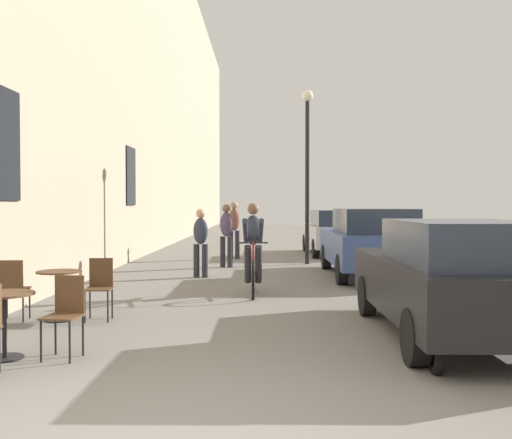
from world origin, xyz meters
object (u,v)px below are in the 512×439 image
cafe_table_near (4,311)px  cyclist_on_bicycle (253,251)px  parked_car_nearest (452,277)px  parked_motorcycle (423,318)px  street_lamp (307,154)px  cafe_chair_mid_toward_street (100,284)px  parked_car_second (370,241)px  pedestrian_mid (226,232)px  parked_car_third (335,232)px  pedestrian_far (234,227)px  cafe_table_mid (59,285)px  pedestrian_near (201,239)px  cafe_chair_mid_toward_wall (13,286)px  cafe_chair_near_toward_wall (65,310)px

cafe_table_near → cyclist_on_bicycle: bearing=60.7°
parked_car_nearest → parked_motorcycle: parked_car_nearest is taller
street_lamp → parked_car_nearest: bearing=-83.1°
cafe_chair_mid_toward_street → parked_car_second: 7.08m
pedestrian_mid → parked_car_nearest: pedestrian_mid is taller
cafe_table_near → parked_car_third: parked_car_third is taller
cyclist_on_bicycle → pedestrian_far: bearing=95.7°
cafe_table_near → parked_car_third: (5.21, 13.32, 0.26)m
cafe_table_near → pedestrian_mid: pedestrian_mid is taller
cafe_table_near → street_lamp: bearing=68.3°
cafe_table_mid → pedestrian_near: size_ratio=0.45×
cafe_table_mid → cafe_chair_mid_toward_street: bearing=7.6°
cyclist_on_bicycle → street_lamp: street_lamp is taller
pedestrian_mid → street_lamp: bearing=22.2°
cafe_chair_mid_toward_street → cyclist_on_bicycle: size_ratio=0.51×
cyclist_on_bicycle → cafe_chair_mid_toward_wall: bearing=-141.9°
cafe_chair_mid_toward_street → parked_motorcycle: (4.18, -1.89, -0.11)m
cafe_table_near → parked_car_second: parked_car_second is taller
pedestrian_far → parked_car_second: 5.61m
cafe_table_near → street_lamp: (4.06, 10.21, 2.59)m
cafe_chair_near_toward_wall → parked_car_third: parked_car_third is taller
pedestrian_far → cafe_table_mid: bearing=-102.0°
parked_car_second → cafe_chair_mid_toward_street: bearing=-133.5°
cafe_chair_mid_toward_wall → pedestrian_mid: pedestrian_mid is taller
street_lamp → parked_car_third: street_lamp is taller
cafe_chair_mid_toward_street → parked_motorcycle: cafe_chair_mid_toward_street is taller
pedestrian_near → parked_car_third: pedestrian_near is taller
pedestrian_mid → parked_car_second: pedestrian_mid is taller
parked_car_nearest → pedestrian_mid: bearing=112.0°
parked_car_nearest → parked_car_third: parked_car_third is taller
pedestrian_mid → pedestrian_far: (0.09, 2.48, 0.05)m
parked_car_nearest → parked_car_second: size_ratio=0.94×
cafe_chair_mid_toward_street → parked_car_third: size_ratio=0.21×
cafe_chair_mid_toward_street → cafe_table_near: bearing=-101.2°
cafe_chair_mid_toward_street → cafe_chair_mid_toward_wall: size_ratio=1.00×
cafe_table_mid → parked_car_third: size_ratio=0.17×
pedestrian_near → street_lamp: street_lamp is taller
cafe_table_near → parked_motorcycle: (4.61, 0.28, -0.12)m
cyclist_on_bicycle → parked_motorcycle: size_ratio=0.82×
pedestrian_mid → parked_motorcycle: pedestrian_mid is taller
cafe_table_mid → cafe_chair_mid_toward_wall: cafe_chair_mid_toward_wall is taller
cafe_chair_near_toward_wall → cyclist_on_bicycle: (1.98, 4.60, 0.29)m
pedestrian_mid → parked_car_nearest: 8.93m
cafe_chair_mid_toward_street → pedestrian_mid: (1.40, 7.13, 0.44)m
cafe_chair_mid_toward_wall → parked_motorcycle: cafe_chair_mid_toward_wall is taller
pedestrian_mid → cafe_chair_near_toward_wall: bearing=-97.3°
cafe_chair_mid_toward_street → parked_car_second: bearing=46.5°
parked_car_nearest → parked_motorcycle: (-0.57, -0.74, -0.37)m
cafe_chair_near_toward_wall → parked_motorcycle: size_ratio=0.42×
pedestrian_near → parked_car_nearest: (3.80, -6.10, -0.12)m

